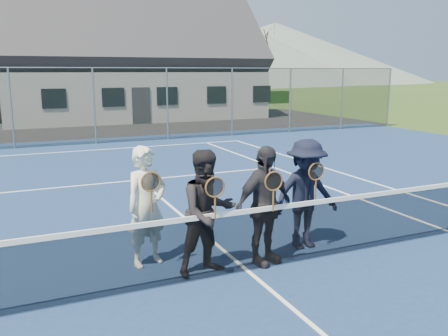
# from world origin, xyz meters

# --- Properties ---
(ground) EXTENTS (220.00, 220.00, 0.00)m
(ground) POSITION_xyz_m (0.00, 20.00, 0.00)
(ground) COLOR #2A4317
(ground) RESTS_ON ground
(court_surface) EXTENTS (30.00, 30.00, 0.02)m
(court_surface) POSITION_xyz_m (0.00, 0.00, 0.01)
(court_surface) COLOR navy
(court_surface) RESTS_ON ground
(hedge_row) EXTENTS (40.00, 1.20, 1.10)m
(hedge_row) POSITION_xyz_m (0.00, 32.00, 0.55)
(hedge_row) COLOR black
(hedge_row) RESTS_ON ground
(hill_centre) EXTENTS (120.00, 120.00, 22.00)m
(hill_centre) POSITION_xyz_m (20.00, 95.00, 11.00)
(hill_centre) COLOR slate
(hill_centre) RESTS_ON ground
(hill_east) EXTENTS (90.00, 90.00, 14.00)m
(hill_east) POSITION_xyz_m (55.00, 95.00, 7.00)
(hill_east) COLOR slate
(hill_east) RESTS_ON ground
(court_markings) EXTENTS (11.03, 23.83, 0.01)m
(court_markings) POSITION_xyz_m (0.00, 0.00, 0.02)
(court_markings) COLOR white
(court_markings) RESTS_ON court_surface
(tennis_net) EXTENTS (11.68, 0.08, 1.10)m
(tennis_net) POSITION_xyz_m (0.00, 0.00, 0.54)
(tennis_net) COLOR slate
(tennis_net) RESTS_ON ground
(perimeter_fence) EXTENTS (30.07, 0.07, 3.02)m
(perimeter_fence) POSITION_xyz_m (0.00, 13.50, 1.52)
(perimeter_fence) COLOR slate
(perimeter_fence) RESTS_ON ground
(clubhouse) EXTENTS (15.60, 8.20, 7.70)m
(clubhouse) POSITION_xyz_m (4.00, 24.00, 3.99)
(clubhouse) COLOR silver
(clubhouse) RESTS_ON ground
(tree_c) EXTENTS (3.20, 3.20, 7.77)m
(tree_c) POSITION_xyz_m (2.00, 33.00, 5.79)
(tree_c) COLOR #331F12
(tree_c) RESTS_ON ground
(tree_d) EXTENTS (3.20, 3.20, 7.77)m
(tree_d) POSITION_xyz_m (12.00, 33.00, 5.79)
(tree_d) COLOR #362613
(tree_d) RESTS_ON ground
(tree_e) EXTENTS (3.20, 3.20, 7.77)m
(tree_e) POSITION_xyz_m (18.00, 33.00, 5.79)
(tree_e) COLOR #3A2515
(tree_e) RESTS_ON ground
(player_a) EXTENTS (0.75, 0.60, 1.80)m
(player_a) POSITION_xyz_m (-1.24, 0.86, 0.92)
(player_a) COLOR white
(player_a) RESTS_ON court_surface
(player_b) EXTENTS (0.95, 0.78, 1.80)m
(player_b) POSITION_xyz_m (-0.54, 0.20, 0.92)
(player_b) COLOR black
(player_b) RESTS_ON court_surface
(player_c) EXTENTS (1.13, 0.69, 1.80)m
(player_c) POSITION_xyz_m (0.36, 0.19, 0.92)
(player_c) COLOR #25242A
(player_c) RESTS_ON court_surface
(player_d) EXTENTS (1.18, 0.70, 1.80)m
(player_d) POSITION_xyz_m (1.29, 0.50, 0.92)
(player_d) COLOR black
(player_d) RESTS_ON court_surface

